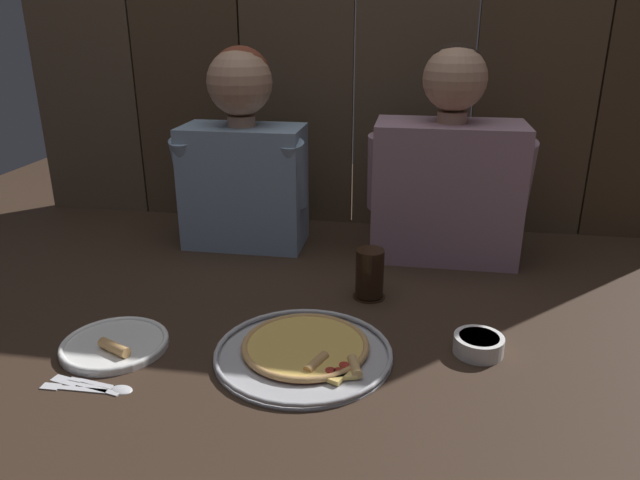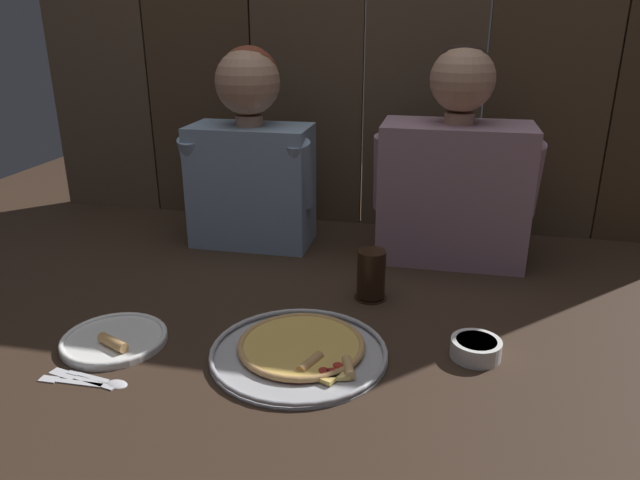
{
  "view_description": "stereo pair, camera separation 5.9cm",
  "coord_description": "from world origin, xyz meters",
  "px_view_note": "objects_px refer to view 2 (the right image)",
  "views": [
    {
      "loc": [
        0.21,
        -1.15,
        0.66
      ],
      "look_at": [
        0.0,
        0.1,
        0.18
      ],
      "focal_mm": 33.35,
      "sensor_mm": 36.0,
      "label": 1
    },
    {
      "loc": [
        0.27,
        -1.14,
        0.66
      ],
      "look_at": [
        0.0,
        0.1,
        0.18
      ],
      "focal_mm": 33.35,
      "sensor_mm": 36.0,
      "label": 2
    }
  ],
  "objects_px": {
    "dinner_plate": "(114,339)",
    "pizza_tray": "(301,350)",
    "diner_left": "(250,154)",
    "dipping_bowl": "(476,347)",
    "drinking_glass": "(371,275)",
    "diner_right": "(455,170)"
  },
  "relations": [
    {
      "from": "dipping_bowl",
      "to": "diner_left",
      "type": "bearing_deg",
      "value": 140.41
    },
    {
      "from": "pizza_tray",
      "to": "dinner_plate",
      "type": "bearing_deg",
      "value": -174.13
    },
    {
      "from": "dinner_plate",
      "to": "diner_left",
      "type": "xyz_separation_m",
      "value": [
        0.1,
        0.65,
        0.27
      ]
    },
    {
      "from": "pizza_tray",
      "to": "dinner_plate",
      "type": "height_order",
      "value": "dinner_plate"
    },
    {
      "from": "diner_left",
      "to": "dipping_bowl",
      "type": "bearing_deg",
      "value": -39.59
    },
    {
      "from": "diner_left",
      "to": "diner_right",
      "type": "height_order",
      "value": "diner_right"
    },
    {
      "from": "dipping_bowl",
      "to": "diner_right",
      "type": "xyz_separation_m",
      "value": [
        -0.06,
        0.54,
        0.24
      ]
    },
    {
      "from": "dinner_plate",
      "to": "diner_left",
      "type": "relative_size",
      "value": 0.38
    },
    {
      "from": "pizza_tray",
      "to": "drinking_glass",
      "type": "bearing_deg",
      "value": 69.73
    },
    {
      "from": "pizza_tray",
      "to": "diner_left",
      "type": "height_order",
      "value": "diner_left"
    },
    {
      "from": "dinner_plate",
      "to": "drinking_glass",
      "type": "distance_m",
      "value": 0.61
    },
    {
      "from": "pizza_tray",
      "to": "dinner_plate",
      "type": "xyz_separation_m",
      "value": [
        -0.4,
        -0.04,
        -0.0
      ]
    },
    {
      "from": "drinking_glass",
      "to": "dipping_bowl",
      "type": "height_order",
      "value": "drinking_glass"
    },
    {
      "from": "diner_left",
      "to": "dinner_plate",
      "type": "bearing_deg",
      "value": -99.14
    },
    {
      "from": "drinking_glass",
      "to": "dipping_bowl",
      "type": "relative_size",
      "value": 1.22
    },
    {
      "from": "pizza_tray",
      "to": "drinking_glass",
      "type": "height_order",
      "value": "drinking_glass"
    },
    {
      "from": "dinner_plate",
      "to": "pizza_tray",
      "type": "bearing_deg",
      "value": 5.87
    },
    {
      "from": "pizza_tray",
      "to": "diner_right",
      "type": "bearing_deg",
      "value": 64.06
    },
    {
      "from": "drinking_glass",
      "to": "diner_right",
      "type": "height_order",
      "value": "diner_right"
    },
    {
      "from": "dipping_bowl",
      "to": "diner_left",
      "type": "height_order",
      "value": "diner_left"
    },
    {
      "from": "dinner_plate",
      "to": "dipping_bowl",
      "type": "relative_size",
      "value": 2.16
    },
    {
      "from": "dinner_plate",
      "to": "diner_left",
      "type": "height_order",
      "value": "diner_left"
    }
  ]
}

